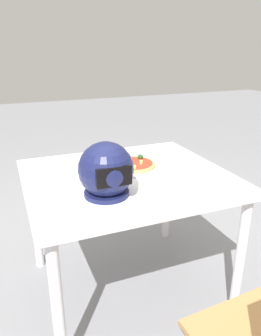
% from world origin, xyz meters
% --- Properties ---
extents(ground_plane, '(14.00, 14.00, 0.00)m').
position_xyz_m(ground_plane, '(0.00, 0.00, 0.00)').
color(ground_plane, gray).
extents(dining_table, '(1.03, 0.90, 0.70)m').
position_xyz_m(dining_table, '(0.00, 0.00, 0.62)').
color(dining_table, white).
rests_on(dining_table, ground).
extents(pizza_plate, '(0.29, 0.29, 0.01)m').
position_xyz_m(pizza_plate, '(-0.07, -0.07, 0.71)').
color(pizza_plate, white).
rests_on(pizza_plate, dining_table).
extents(pizza, '(0.23, 0.23, 0.05)m').
position_xyz_m(pizza, '(-0.07, -0.08, 0.73)').
color(pizza, tan).
rests_on(pizza, pizza_plate).
extents(motorcycle_helmet, '(0.24, 0.24, 0.24)m').
position_xyz_m(motorcycle_helmet, '(0.17, 0.19, 0.82)').
color(motorcycle_helmet, '#191E4C').
rests_on(motorcycle_helmet, dining_table).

